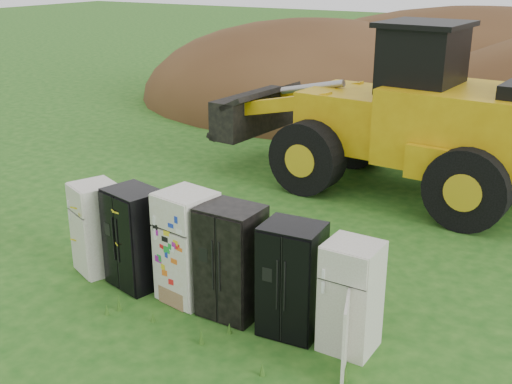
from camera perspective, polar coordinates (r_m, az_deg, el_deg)
ground at (r=10.41m, az=-3.78°, el=-10.13°), size 120.00×120.00×0.00m
fridge_leftmost at (r=11.52m, az=-13.92°, el=-3.12°), size 0.93×0.91×1.62m
fridge_black_side at (r=10.89m, az=-10.68°, el=-4.03°), size 1.03×0.89×1.70m
fridge_sticker at (r=10.29m, az=-6.11°, el=-4.86°), size 0.93×0.88×1.83m
fridge_dark_mid at (r=9.82m, az=-2.21°, el=-6.17°), size 0.92×0.76×1.78m
fridge_black_right at (r=9.38m, az=3.20°, el=-7.77°), size 0.90×0.77×1.70m
fridge_open_door at (r=9.10m, az=8.43°, el=-9.21°), size 0.75×0.69×1.62m
wheel_loader at (r=15.40m, az=10.74°, el=7.49°), size 8.42×3.91×3.97m
dirt_mound_left at (r=24.92m, az=5.58°, el=7.76°), size 14.70×11.02×6.41m
dirt_mound_back at (r=25.87m, az=19.72°, el=7.14°), size 18.80×12.53×7.33m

